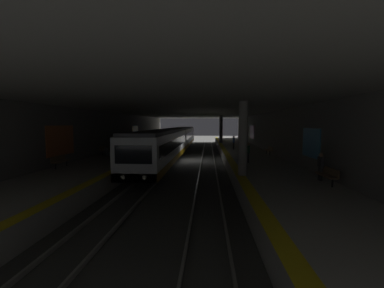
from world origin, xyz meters
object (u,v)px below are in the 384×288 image
at_px(bench_right_near, 60,160).
at_px(person_standing_far, 248,152).
at_px(trash_bin, 107,152).
at_px(bench_right_mid, 104,150).
at_px(person_waiting_near, 128,143).
at_px(person_boarding, 234,142).
at_px(bench_left_mid, 269,150).
at_px(person_walking_mid, 321,166).
at_px(pillar_far, 221,129).
at_px(bench_right_far, 117,146).
at_px(bench_left_near, 328,174).
at_px(pillar_near, 243,139).
at_px(metro_train, 176,140).

bearing_deg(bench_right_near, person_standing_far, -77.00).
bearing_deg(trash_bin, person_standing_far, -103.95).
distance_m(bench_right_mid, person_waiting_near, 4.18).
height_order(person_standing_far, person_boarding, person_boarding).
bearing_deg(person_waiting_near, person_standing_far, -123.27).
bearing_deg(person_waiting_near, bench_left_mid, -100.34).
xyz_separation_m(bench_right_near, trash_bin, (6.54, -0.73, -0.10)).
relative_size(person_walking_mid, trash_bin, 1.83).
distance_m(bench_right_mid, person_standing_far, 14.71).
xyz_separation_m(person_waiting_near, person_boarding, (2.10, -12.72, 0.00)).
height_order(pillar_far, bench_left_mid, pillar_far).
bearing_deg(person_waiting_near, pillar_far, -43.49).
xyz_separation_m(pillar_far, person_walking_mid, (-26.89, -4.16, -1.44)).
height_order(bench_right_mid, trash_bin, bench_right_mid).
height_order(bench_left_mid, bench_right_far, same).
distance_m(pillar_far, trash_bin, 21.30).
xyz_separation_m(bench_left_near, bench_right_mid, (11.41, 17.07, 0.00)).
distance_m(pillar_near, trash_bin, 14.83).
height_order(bench_right_far, person_waiting_near, person_waiting_near).
relative_size(person_waiting_near, person_boarding, 1.00).
xyz_separation_m(bench_right_near, bench_right_mid, (7.66, 0.00, 0.00)).
relative_size(pillar_near, trash_bin, 5.35).
height_order(bench_right_near, trash_bin, bench_right_near).
bearing_deg(bench_left_near, bench_right_mid, 56.24).
relative_size(pillar_near, person_walking_mid, 2.93).
bearing_deg(person_walking_mid, person_waiting_near, 47.31).
xyz_separation_m(bench_right_near, bench_right_far, (11.29, 0.00, 0.00)).
relative_size(bench_right_near, person_walking_mid, 1.10).
bearing_deg(bench_left_near, person_walking_mid, 2.05).
distance_m(metro_train, person_waiting_near, 6.68).
bearing_deg(bench_left_mid, bench_right_near, 117.12).
relative_size(person_standing_far, trash_bin, 1.92).
relative_size(bench_left_near, trash_bin, 2.00).
height_order(bench_right_far, person_boarding, person_boarding).
height_order(bench_right_near, bench_right_mid, same).
bearing_deg(bench_left_mid, person_standing_far, 151.04).
bearing_deg(pillar_far, bench_right_mid, 141.63).
bearing_deg(person_walking_mid, person_standing_far, 25.98).
bearing_deg(bench_right_far, person_waiting_near, -74.01).
bearing_deg(bench_left_near, pillar_far, 8.60).
distance_m(bench_right_near, bench_right_far, 11.29).
bearing_deg(person_boarding, person_standing_far, -179.52).
distance_m(pillar_far, bench_left_near, 28.05).
bearing_deg(person_boarding, person_walking_mid, -169.46).
bearing_deg(person_boarding, bench_right_mid, 113.55).
relative_size(bench_left_near, person_walking_mid, 1.10).
height_order(pillar_far, bench_right_near, pillar_far).
bearing_deg(metro_train, person_standing_far, -148.82).
distance_m(person_boarding, trash_bin, 15.04).
height_order(bench_right_near, person_boarding, person_boarding).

